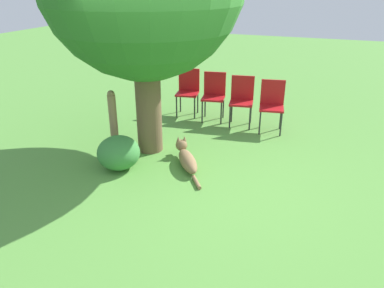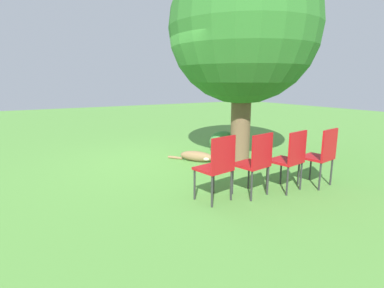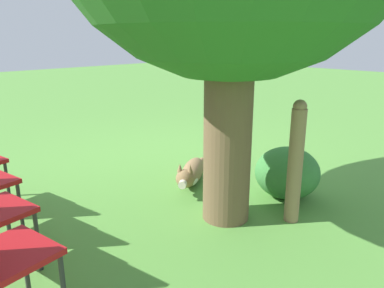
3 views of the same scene
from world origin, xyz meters
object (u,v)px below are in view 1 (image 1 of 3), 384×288
red_chair_2 (214,93)px  red_chair_3 (188,89)px  red_chair_1 (242,97)px  red_chair_0 (272,102)px  dog (187,158)px  fence_post (114,123)px

red_chair_2 → red_chair_3: (0.11, 0.60, 0.00)m
red_chair_2 → red_chair_1: bearing=70.1°
red_chair_0 → dog: bearing=-35.5°
fence_post → red_chair_3: fence_post is taller
red_chair_0 → red_chair_1: (0.11, 0.60, 0.00)m
fence_post → red_chair_0: (1.97, -2.19, 0.00)m
red_chair_0 → fence_post: bearing=-57.5°
dog → red_chair_3: red_chair_3 is taller
dog → red_chair_3: size_ratio=1.13×
dog → red_chair_2: red_chair_2 is taller
red_chair_1 → red_chair_2: size_ratio=1.00×
red_chair_1 → red_chair_3: same height
dog → red_chair_0: size_ratio=1.13×
dog → red_chair_0: red_chair_0 is taller
fence_post → red_chair_1: (2.08, -1.59, 0.00)m
red_chair_2 → red_chair_3: size_ratio=1.00×
red_chair_0 → red_chair_3: bearing=-109.9°
red_chair_1 → red_chair_3: (0.22, 1.20, 0.00)m
red_chair_0 → red_chair_1: size_ratio=1.00×
red_chair_0 → red_chair_3: same height
red_chair_1 → fence_post: bearing=-46.8°
red_chair_3 → red_chair_2: bearing=70.1°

